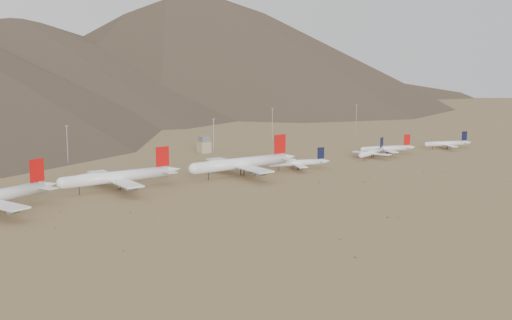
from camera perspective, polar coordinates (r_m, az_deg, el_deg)
ground at (r=402.41m, az=1.07°, el=-1.98°), size 3000.00×3000.00×0.00m
widebody_centre at (r=393.74m, az=-11.05°, el=-1.32°), size 72.82×55.77×21.62m
widebody_east at (r=426.47m, az=-1.22°, el=-0.25°), size 76.96×58.83×22.85m
narrowbody_a at (r=448.76m, az=3.43°, el=-0.22°), size 39.44×29.49×13.62m
narrowbody_b at (r=498.03m, az=9.31°, el=0.63°), size 37.56×28.00×12.89m
narrowbody_c at (r=513.62m, az=10.47°, el=0.91°), size 41.25×30.76×14.15m
narrowbody_d at (r=551.80m, az=15.07°, el=1.29°), size 37.08×27.77×12.85m
control_tower at (r=516.25m, az=-4.18°, el=1.17°), size 8.00×8.00×12.00m
mast_west at (r=482.63m, az=-14.87°, el=1.35°), size 2.00×0.60×25.70m
mast_centre at (r=507.09m, az=-3.42°, el=2.04°), size 2.00×0.60×25.70m
mast_east at (r=582.10m, az=1.32°, el=3.03°), size 2.00×0.60×25.70m
mast_far_east at (r=622.38m, az=8.02°, el=3.37°), size 2.00×0.60×25.70m
desert_scrub at (r=350.24m, az=11.73°, el=-3.89°), size 419.47×180.42×0.90m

